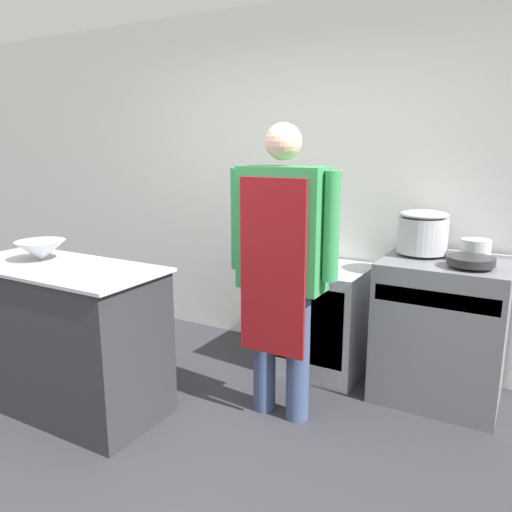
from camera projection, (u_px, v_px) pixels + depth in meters
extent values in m
plane|color=#2D2D33|center=(105.00, 501.00, 2.36)|extent=(14.00, 14.00, 0.00)
cube|color=white|center=(302.00, 183.00, 3.93)|extent=(8.00, 0.05, 2.70)
cube|color=#2D2D33|center=(64.00, 339.00, 3.14)|extent=(1.30, 0.59, 0.91)
cube|color=#B2B5BC|center=(57.00, 267.00, 3.04)|extent=(1.36, 0.61, 0.02)
cube|color=slate|center=(440.00, 331.00, 3.24)|extent=(0.77, 0.61, 0.93)
cube|color=#B2B5BC|center=(435.00, 299.00, 2.93)|extent=(0.71, 0.03, 0.10)
cube|color=#B2B5BC|center=(453.00, 252.00, 3.38)|extent=(0.77, 0.03, 0.02)
cube|color=silver|center=(324.00, 319.00, 3.68)|extent=(0.60, 0.60, 0.79)
cube|color=silver|center=(308.00, 326.00, 3.42)|extent=(0.51, 0.02, 0.55)
cylinder|color=#38476B|center=(265.00, 349.00, 3.11)|extent=(0.14, 0.14, 0.82)
cylinder|color=#38476B|center=(298.00, 356.00, 3.00)|extent=(0.14, 0.14, 0.82)
cube|color=#338C4C|center=(282.00, 229.00, 2.89)|extent=(0.51, 0.22, 0.72)
cube|color=maroon|center=(272.00, 269.00, 2.83)|extent=(0.41, 0.02, 1.03)
cylinder|color=#338C4C|center=(238.00, 219.00, 3.02)|extent=(0.09, 0.09, 0.61)
cylinder|color=#338C4C|center=(331.00, 227.00, 2.73)|extent=(0.09, 0.09, 0.61)
sphere|color=beige|center=(283.00, 141.00, 2.78)|extent=(0.21, 0.21, 0.21)
cone|color=#B2B5BC|center=(41.00, 251.00, 3.16)|extent=(0.31, 0.31, 0.13)
cylinder|color=#B2B5BC|center=(423.00, 235.00, 3.29)|extent=(0.32, 0.32, 0.23)
ellipsoid|color=#B2B5BC|center=(424.00, 214.00, 3.26)|extent=(0.31, 0.31, 0.06)
cylinder|color=#262628|center=(471.00, 261.00, 2.97)|extent=(0.28, 0.28, 0.05)
cylinder|color=#B2B5BC|center=(476.00, 249.00, 3.14)|extent=(0.18, 0.18, 0.12)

